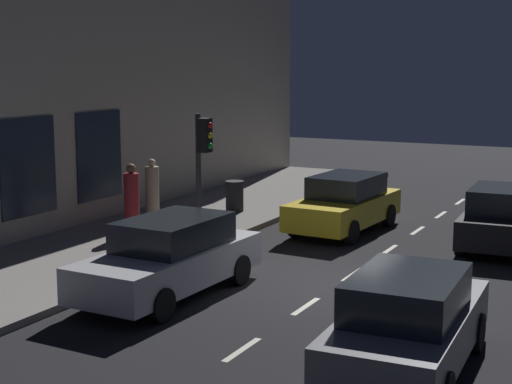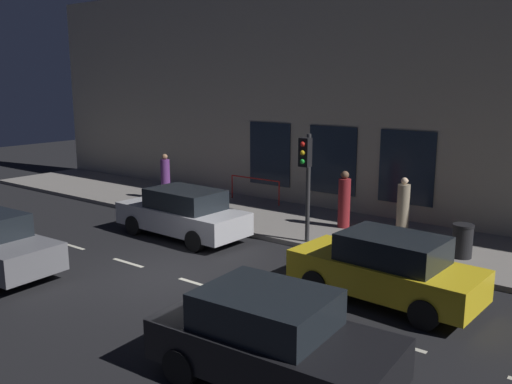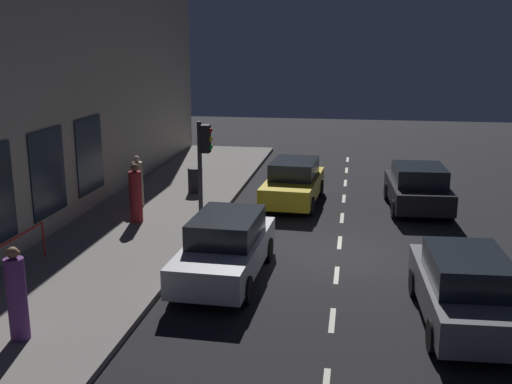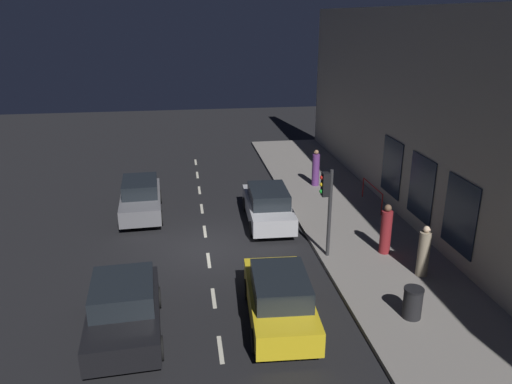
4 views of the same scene
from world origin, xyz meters
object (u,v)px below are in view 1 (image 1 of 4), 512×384
at_px(traffic_light, 203,154).
at_px(pedestrian_0, 132,202).
at_px(parked_car_3, 506,218).
at_px(pedestrian_2, 152,192).
at_px(parked_car_0, 345,203).
at_px(parked_car_2, 408,323).
at_px(trash_bin, 235,196).
at_px(parked_car_1, 170,257).

bearing_deg(traffic_light, pedestrian_0, -2.40).
distance_m(parked_car_3, pedestrian_2, 9.73).
height_order(parked_car_0, parked_car_2, same).
relative_size(traffic_light, pedestrian_0, 1.72).
xyz_separation_m(pedestrian_0, pedestrian_2, (0.59, -1.79, -0.05)).
relative_size(traffic_light, parked_car_3, 0.79).
height_order(traffic_light, pedestrian_2, traffic_light).
bearing_deg(pedestrian_2, trash_bin, 11.22).
xyz_separation_m(parked_car_3, pedestrian_2, (9.58, 1.69, 0.18)).
bearing_deg(pedestrian_2, parked_car_3, -37.02).
relative_size(parked_car_2, parked_car_3, 1.06).
height_order(parked_car_2, parked_car_3, same).
relative_size(parked_car_1, pedestrian_2, 2.55).
bearing_deg(pedestrian_0, traffic_light, 178.07).
relative_size(parked_car_3, trash_bin, 4.43).
xyz_separation_m(traffic_light, parked_car_0, (-2.38, -3.65, -1.64)).
xyz_separation_m(pedestrian_2, trash_bin, (-1.43, -2.31, -0.35)).
distance_m(parked_car_1, trash_bin, 8.38).
bearing_deg(parked_car_0, traffic_light, 60.20).
bearing_deg(pedestrian_0, parked_car_0, -142.08).
height_order(traffic_light, trash_bin, traffic_light).
height_order(parked_car_1, pedestrian_2, pedestrian_2).
height_order(parked_car_0, pedestrian_0, pedestrian_0).
relative_size(parked_car_2, pedestrian_0, 2.32).
bearing_deg(parked_car_2, trash_bin, 128.04).
height_order(traffic_light, pedestrian_0, traffic_light).
height_order(parked_car_0, parked_car_1, same).
bearing_deg(parked_car_0, parked_car_1, 86.06).
xyz_separation_m(parked_car_0, pedestrian_2, (5.23, 1.76, 0.18)).
bearing_deg(traffic_light, parked_car_2, 141.63).
height_order(pedestrian_2, trash_bin, pedestrian_2).
distance_m(pedestrian_0, trash_bin, 4.21).
bearing_deg(pedestrian_0, parked_car_1, 134.90).
height_order(traffic_light, parked_car_2, traffic_light).
height_order(traffic_light, parked_car_1, traffic_light).
xyz_separation_m(parked_car_2, pedestrian_2, (9.71, -7.32, 0.18)).
bearing_deg(parked_car_2, pedestrian_2, 140.35).
distance_m(parked_car_0, pedestrian_2, 5.52).
bearing_deg(pedestrian_0, parked_car_3, -158.38).
distance_m(traffic_light, parked_car_2, 8.91).
xyz_separation_m(parked_car_1, parked_car_3, (-5.29, -7.26, -0.00)).
distance_m(parked_car_0, parked_car_2, 10.13).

